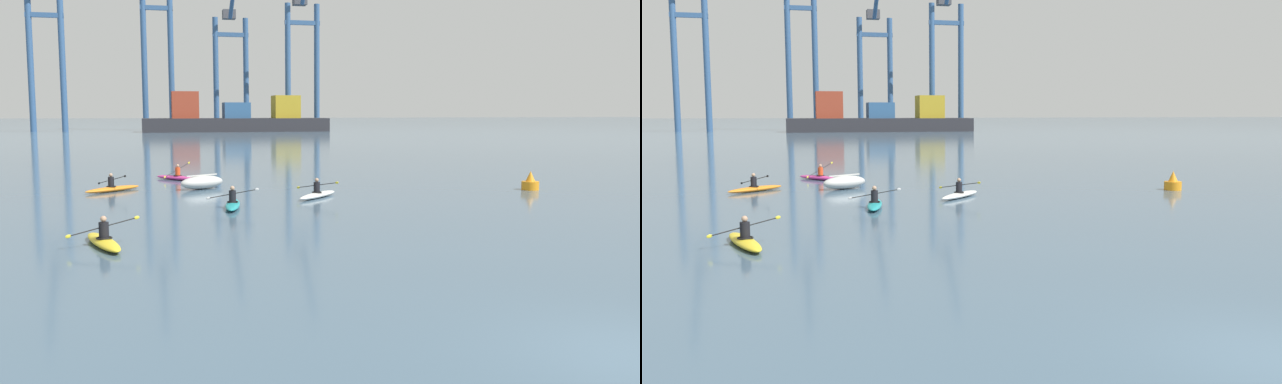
{
  "view_description": "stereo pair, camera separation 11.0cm",
  "coord_description": "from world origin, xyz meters",
  "views": [
    {
      "loc": [
        -7.97,
        -9.52,
        4.12
      ],
      "look_at": [
        -0.89,
        19.21,
        0.6
      ],
      "focal_mm": 38.26,
      "sensor_mm": 36.0,
      "label": 1
    },
    {
      "loc": [
        -7.86,
        -9.55,
        4.12
      ],
      "look_at": [
        -0.89,
        19.21,
        0.6
      ],
      "focal_mm": 38.26,
      "sensor_mm": 36.0,
      "label": 2
    }
  ],
  "objects": [
    {
      "name": "kayak_white",
      "position": [
        -0.34,
        21.89,
        0.17
      ],
      "size": [
        2.69,
        2.95,
        0.95
      ],
      "color": "silver",
      "rests_on": "ground"
    },
    {
      "name": "gantry_crane_east",
      "position": [
        23.85,
        134.98,
        18.21
      ],
      "size": [
        7.55,
        16.08,
        38.65
      ],
      "color": "#335684",
      "rests_on": "ground"
    },
    {
      "name": "gantry_crane_west",
      "position": [
        -27.61,
        134.03,
        18.5
      ],
      "size": [
        7.1,
        18.33,
        40.15
      ],
      "color": "#335684",
      "rests_on": "ground"
    },
    {
      "name": "kayak_orange",
      "position": [
        -10.01,
        26.88,
        0.17
      ],
      "size": [
        2.92,
        2.73,
        0.95
      ],
      "color": "orange",
      "rests_on": "ground"
    },
    {
      "name": "ground_plane",
      "position": [
        0.0,
        0.0,
        0.0
      ],
      "size": [
        800.0,
        800.0,
        0.0
      ],
      "primitive_type": "plane",
      "color": "#425B70"
    },
    {
      "name": "container_barge",
      "position": [
        8.51,
        128.47,
        2.49
      ],
      "size": [
        36.86,
        8.08,
        7.93
      ],
      "color": "#28282D",
      "rests_on": "ground"
    },
    {
      "name": "channel_buoy",
      "position": [
        11.29,
        22.39,
        0.36
      ],
      "size": [
        0.9,
        0.9,
        1.0
      ],
      "color": "orange",
      "rests_on": "ground"
    },
    {
      "name": "capsized_dinghy",
      "position": [
        -5.45,
        26.99,
        0.35
      ],
      "size": [
        2.79,
        2.31,
        0.76
      ],
      "color": "beige",
      "rests_on": "ground"
    },
    {
      "name": "kayak_magenta",
      "position": [
        -6.58,
        32.15,
        0.17
      ],
      "size": [
        2.7,
        2.95,
        1.05
      ],
      "color": "#C13384",
      "rests_on": "ground"
    },
    {
      "name": "gantry_crane_east_mid",
      "position": [
        9.54,
        143.48,
        17.14
      ],
      "size": [
        7.88,
        19.4,
        35.27
      ],
      "color": "#335684",
      "rests_on": "ground"
    },
    {
      "name": "gantry_crane_west_mid",
      "position": [
        -6.33,
        138.8,
        19.89
      ],
      "size": [
        6.68,
        20.51,
        39.42
      ],
      "color": "#335684",
      "rests_on": "ground"
    },
    {
      "name": "kayak_teal",
      "position": [
        -4.69,
        19.42,
        0.17
      ],
      "size": [
        2.24,
        3.45,
        0.95
      ],
      "color": "teal",
      "rests_on": "ground"
    },
    {
      "name": "kayak_yellow",
      "position": [
        -9.5,
        12.02,
        0.17
      ],
      "size": [
        2.17,
        3.43,
        0.95
      ],
      "color": "yellow",
      "rests_on": "ground"
    }
  ]
}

